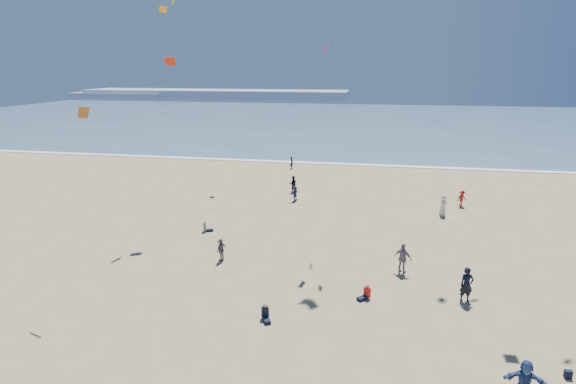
# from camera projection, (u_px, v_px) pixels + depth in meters

# --- Properties ---
(ocean) EXTENTS (220.00, 100.00, 0.06)m
(ocean) POSITION_uv_depth(u_px,v_px,m) (349.00, 121.00, 105.44)
(ocean) COLOR #476B84
(ocean) RESTS_ON ground
(surf_line) EXTENTS (220.00, 1.20, 0.08)m
(surf_line) POSITION_uv_depth(u_px,v_px,m) (327.00, 163.00, 58.11)
(surf_line) COLOR white
(surf_line) RESTS_ON ground
(headland_far) EXTENTS (110.00, 20.00, 3.20)m
(headland_far) POSITION_uv_depth(u_px,v_px,m) (215.00, 94.00, 186.91)
(headland_far) COLOR #7A8EA8
(headland_far) RESTS_ON ground
(headland_near) EXTENTS (40.00, 14.00, 2.00)m
(headland_near) POSITION_uv_depth(u_px,v_px,m) (121.00, 95.00, 189.60)
(headland_near) COLOR #7A8EA8
(headland_near) RESTS_ON ground
(standing_flyers) EXTENTS (31.41, 46.59, 1.92)m
(standing_flyers) POSITION_uv_depth(u_px,v_px,m) (333.00, 262.00, 26.59)
(standing_flyers) COLOR black
(standing_flyers) RESTS_ON ground
(seated_group) EXTENTS (13.28, 26.73, 0.84)m
(seated_group) POSITION_uv_depth(u_px,v_px,m) (278.00, 333.00, 20.25)
(seated_group) COLOR white
(seated_group) RESTS_ON ground
(navy_bag) EXTENTS (0.28, 0.18, 0.34)m
(navy_bag) POSITION_uv_depth(u_px,v_px,m) (568.00, 374.00, 17.92)
(navy_bag) COLOR black
(navy_bag) RESTS_ON ground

